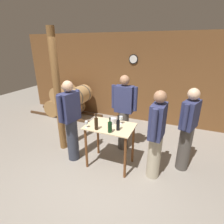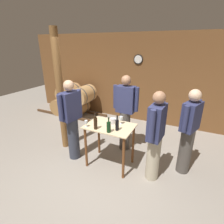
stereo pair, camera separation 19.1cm
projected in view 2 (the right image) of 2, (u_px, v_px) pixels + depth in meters
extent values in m
plane|color=gray|center=(96.00, 176.00, 3.34)|extent=(14.00, 14.00, 0.00)
cube|color=brown|center=(144.00, 80.00, 5.35)|extent=(8.40, 0.05, 2.70)
cylinder|color=black|center=(138.00, 59.00, 5.19)|extent=(0.28, 0.03, 0.28)
cylinder|color=white|center=(138.00, 59.00, 5.18)|extent=(0.23, 0.01, 0.23)
cube|color=#4C331E|center=(65.00, 116.00, 6.07)|extent=(2.61, 0.06, 0.08)
cube|color=#4C331E|center=(76.00, 110.00, 6.60)|extent=(2.61, 0.06, 0.08)
cylinder|color=#9E7242|center=(64.00, 105.00, 6.37)|extent=(0.58, 0.78, 0.58)
cylinder|color=#38383D|center=(59.00, 107.00, 6.17)|extent=(0.60, 0.03, 0.60)
cylinder|color=#38383D|center=(68.00, 103.00, 6.56)|extent=(0.60, 0.03, 0.60)
cylinder|color=#9E7242|center=(77.00, 108.00, 6.12)|extent=(0.58, 0.78, 0.58)
cylinder|color=#38383D|center=(73.00, 110.00, 5.92)|extent=(0.60, 0.03, 0.60)
cylinder|color=#38383D|center=(81.00, 106.00, 6.32)|extent=(0.60, 0.03, 0.60)
cylinder|color=#AD7F4C|center=(69.00, 93.00, 6.06)|extent=(0.58, 0.78, 0.58)
cylinder|color=#38383D|center=(65.00, 94.00, 5.87)|extent=(0.60, 0.03, 0.60)
cylinder|color=#38383D|center=(73.00, 91.00, 6.26)|extent=(0.60, 0.03, 0.60)
cylinder|color=tan|center=(84.00, 95.00, 5.82)|extent=(0.58, 0.78, 0.58)
cylinder|color=#38383D|center=(80.00, 97.00, 5.62)|extent=(0.60, 0.03, 0.60)
cylinder|color=#38383D|center=(88.00, 93.00, 6.01)|extent=(0.60, 0.03, 0.60)
cube|color=beige|center=(110.00, 126.00, 3.38)|extent=(0.93, 0.64, 0.02)
cylinder|color=brown|center=(86.00, 148.00, 3.49)|extent=(0.05, 0.05, 0.87)
cylinder|color=brown|center=(123.00, 158.00, 3.16)|extent=(0.05, 0.05, 0.87)
cylinder|color=brown|center=(99.00, 136.00, 3.93)|extent=(0.05, 0.05, 0.87)
cylinder|color=brown|center=(133.00, 144.00, 3.60)|extent=(0.05, 0.05, 0.87)
cylinder|color=brown|center=(60.00, 93.00, 3.88)|extent=(0.16, 0.16, 2.70)
cylinder|color=black|center=(96.00, 123.00, 3.21)|extent=(0.07, 0.07, 0.23)
cylinder|color=black|center=(95.00, 116.00, 3.15)|extent=(0.02, 0.02, 0.09)
cylinder|color=black|center=(95.00, 114.00, 3.14)|extent=(0.03, 0.03, 0.02)
cylinder|color=black|center=(109.00, 127.00, 3.10)|extent=(0.08, 0.08, 0.19)
cylinder|color=black|center=(109.00, 120.00, 3.05)|extent=(0.02, 0.02, 0.09)
cylinder|color=black|center=(109.00, 118.00, 3.03)|extent=(0.03, 0.03, 0.02)
cylinder|color=black|center=(117.00, 125.00, 3.17)|extent=(0.06, 0.06, 0.19)
cylinder|color=black|center=(117.00, 118.00, 3.11)|extent=(0.02, 0.02, 0.10)
cylinder|color=black|center=(117.00, 116.00, 3.10)|extent=(0.03, 0.03, 0.02)
cylinder|color=silver|center=(86.00, 127.00, 3.33)|extent=(0.06, 0.06, 0.00)
cylinder|color=silver|center=(86.00, 125.00, 3.32)|extent=(0.01, 0.01, 0.07)
cylinder|color=silver|center=(86.00, 122.00, 3.30)|extent=(0.06, 0.06, 0.06)
cylinder|color=silver|center=(121.00, 124.00, 3.46)|extent=(0.06, 0.06, 0.00)
cylinder|color=silver|center=(121.00, 122.00, 3.44)|extent=(0.01, 0.01, 0.09)
cylinder|color=silver|center=(121.00, 118.00, 3.42)|extent=(0.07, 0.07, 0.06)
cylinder|color=silver|center=(113.00, 121.00, 3.45)|extent=(0.13, 0.13, 0.11)
cylinder|color=#4C4742|center=(185.00, 151.00, 3.34)|extent=(0.24, 0.24, 0.91)
cube|color=navy|center=(191.00, 116.00, 3.08)|extent=(0.34, 0.45, 0.52)
sphere|color=beige|center=(195.00, 95.00, 2.94)|extent=(0.21, 0.21, 0.21)
cylinder|color=navy|center=(197.00, 112.00, 3.23)|extent=(0.09, 0.09, 0.47)
cylinder|color=navy|center=(185.00, 119.00, 2.91)|extent=(0.09, 0.09, 0.47)
cylinder|color=#B7AD93|center=(153.00, 158.00, 3.18)|extent=(0.24, 0.24, 0.84)
cube|color=navy|center=(157.00, 122.00, 2.92)|extent=(0.25, 0.42, 0.61)
sphere|color=#9E7051|center=(159.00, 98.00, 2.76)|extent=(0.21, 0.21, 0.21)
cylinder|color=navy|center=(161.00, 116.00, 3.11)|extent=(0.09, 0.09, 0.55)
cylinder|color=navy|center=(152.00, 126.00, 2.71)|extent=(0.09, 0.09, 0.55)
cylinder|color=#333847|center=(74.00, 139.00, 3.77)|extent=(0.24, 0.24, 0.92)
cube|color=navy|center=(71.00, 106.00, 3.49)|extent=(0.29, 0.43, 0.58)
sphere|color=tan|center=(69.00, 86.00, 3.34)|extent=(0.21, 0.21, 0.21)
cylinder|color=navy|center=(60.00, 108.00, 3.29)|extent=(0.09, 0.09, 0.52)
cylinder|color=navy|center=(79.00, 101.00, 3.67)|extent=(0.09, 0.09, 0.52)
cylinder|color=#4C4742|center=(125.00, 131.00, 4.09)|extent=(0.24, 0.24, 0.95)
cube|color=navy|center=(126.00, 99.00, 3.81)|extent=(0.40, 0.22, 0.59)
sphere|color=#9E7051|center=(126.00, 80.00, 3.66)|extent=(0.21, 0.21, 0.21)
cylinder|color=navy|center=(137.00, 100.00, 3.70)|extent=(0.09, 0.09, 0.53)
cylinder|color=navy|center=(115.00, 97.00, 3.90)|extent=(0.09, 0.09, 0.53)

